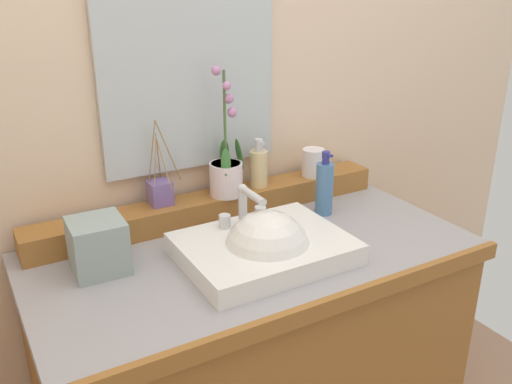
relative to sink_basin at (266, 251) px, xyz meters
The scene contains 11 objects.
wall_back 0.60m from the sink_basin, 89.97° to the left, with size 2.76×0.20×2.52m, color beige.
vanity_cabinet 0.46m from the sink_basin, 89.78° to the left, with size 1.18×0.61×0.87m.
back_ledge 0.31m from the sink_basin, 89.95° to the left, with size 1.11×0.11×0.07m, color #9B622B.
sink_basin is the anchor object (origin of this frame).
potted_plant 0.32m from the sink_basin, 82.74° to the left, with size 0.12×0.11×0.38m.
soap_dispenser 0.36m from the sink_basin, 63.00° to the left, with size 0.05×0.06×0.15m.
tumbler_cup 0.47m from the sink_basin, 39.83° to the left, with size 0.07×0.07×0.09m, color white.
reed_diffuser 0.37m from the sink_basin, 116.62° to the left, with size 0.10×0.10×0.25m.
lotion_bottle 0.35m from the sink_basin, 28.35° to the left, with size 0.05×0.06×0.20m.
tissue_box 0.42m from the sink_basin, 157.51° to the left, with size 0.13×0.13×0.14m, color #8C9F9D.
mirror 0.58m from the sink_basin, 95.24° to the left, with size 0.53×0.02×0.63m, color silver.
Camera 1 is at (-0.65, -1.16, 1.56)m, focal length 39.05 mm.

